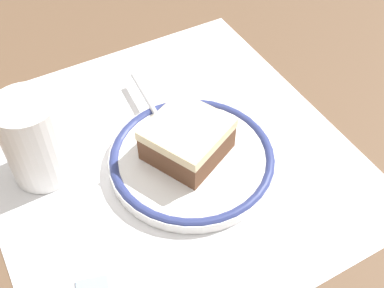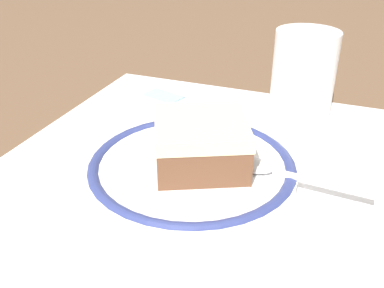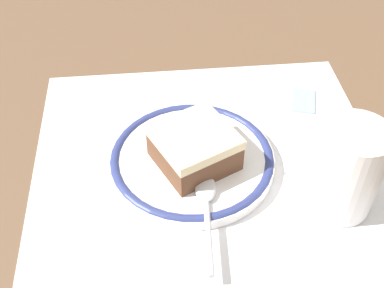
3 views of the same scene
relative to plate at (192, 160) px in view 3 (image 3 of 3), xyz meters
name	(u,v)px [view 3 (image 3 of 3)]	position (x,y,z in m)	size (l,w,h in m)	color
ground_plane	(211,179)	(-0.02, 0.02, -0.01)	(2.40, 2.40, 0.00)	brown
placemat	(211,179)	(-0.02, 0.02, -0.01)	(0.41, 0.43, 0.00)	white
plate	(192,160)	(0.00, 0.00, 0.00)	(0.19, 0.19, 0.02)	white
cake_slice	(194,147)	(0.00, 0.01, 0.03)	(0.11, 0.11, 0.04)	brown
spoon	(206,201)	(-0.01, 0.07, 0.01)	(0.03, 0.13, 0.01)	silver
cup	(346,174)	(-0.15, 0.07, 0.04)	(0.07, 0.07, 0.10)	white
sugar_packet	(304,99)	(-0.16, -0.10, -0.01)	(0.05, 0.03, 0.01)	#8CB2E0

